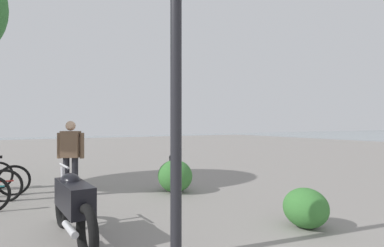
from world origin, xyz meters
TOP-DOWN VIEW (x-y plane):
  - lamppost at (3.40, 1.04)m, footprint 0.98×0.28m
  - motorcycle at (4.70, 2.02)m, footprint 2.17×0.38m
  - pedestrian at (7.50, 1.62)m, footprint 0.41×0.54m
  - bollard_mid at (7.23, -0.82)m, footprint 0.13×0.13m
  - shrub_round at (6.67, -0.63)m, footprint 0.90×0.81m
  - shrub_wide at (3.36, -1.26)m, footprint 0.74×0.66m

SIDE VIEW (x-z plane):
  - shrub_wide at x=3.36m, z-range 0.00..0.63m
  - shrub_round at x=6.67m, z-range 0.00..0.77m
  - bollard_mid at x=7.23m, z-range 0.02..0.86m
  - motorcycle at x=4.70m, z-range -0.03..1.03m
  - pedestrian at x=7.50m, z-range 0.14..1.85m
  - lamppost at x=3.40m, z-range 0.65..4.41m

